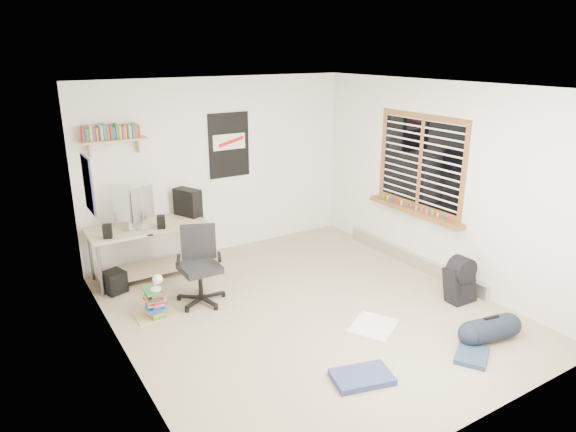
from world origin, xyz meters
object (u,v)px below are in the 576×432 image
desk (148,250)px  backpack (459,284)px  office_chair (199,264)px  duffel_bag (490,328)px  book_stack (155,303)px

desk → backpack: size_ratio=3.28×
backpack → office_chair: bearing=150.4°
desk → backpack: 3.92m
duffel_bag → book_stack: 3.60m
duffel_bag → desk: bearing=135.8°
duffel_bag → book_stack: duffel_bag is taller
desk → office_chair: bearing=-97.2°
backpack → duffel_bag: (-0.45, -0.78, -0.06)m
office_chair → book_stack: 0.66m
backpack → duffel_bag: backpack is taller
office_chair → duffel_bag: (2.18, -2.35, -0.35)m
office_chair → duffel_bag: 3.23m
backpack → book_stack: (-3.19, 1.54, -0.05)m
duffel_bag → book_stack: (-2.74, 2.32, 0.01)m
office_chair → backpack: office_chair is taller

